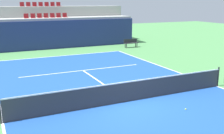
% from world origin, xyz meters
% --- Properties ---
extents(ground_plane, '(80.00, 80.00, 0.00)m').
position_xyz_m(ground_plane, '(0.00, 0.00, 0.00)').
color(ground_plane, '#4C8C4C').
extents(court_surface, '(11.00, 24.00, 0.01)m').
position_xyz_m(court_surface, '(0.00, 0.00, 0.01)').
color(court_surface, '#1E4C99').
rests_on(court_surface, ground_plane).
extents(baseline_far, '(11.00, 0.10, 0.00)m').
position_xyz_m(baseline_far, '(0.00, 11.95, 0.01)').
color(baseline_far, white).
rests_on(baseline_far, court_surface).
extents(sideline_left, '(0.10, 24.00, 0.00)m').
position_xyz_m(sideline_left, '(-5.45, 0.00, 0.01)').
color(sideline_left, white).
rests_on(sideline_left, court_surface).
extents(sideline_right, '(0.10, 24.00, 0.00)m').
position_xyz_m(sideline_right, '(5.45, 0.00, 0.01)').
color(sideline_right, white).
rests_on(sideline_right, court_surface).
extents(service_line_far, '(8.26, 0.10, 0.00)m').
position_xyz_m(service_line_far, '(0.00, 6.40, 0.01)').
color(service_line_far, white).
rests_on(service_line_far, court_surface).
extents(centre_service_line, '(0.10, 6.40, 0.00)m').
position_xyz_m(centre_service_line, '(0.00, 3.20, 0.01)').
color(centre_service_line, white).
rests_on(centre_service_line, court_surface).
extents(back_wall, '(17.84, 0.30, 2.73)m').
position_xyz_m(back_wall, '(0.00, 15.79, 1.37)').
color(back_wall, navy).
rests_on(back_wall, ground_plane).
extents(stands_tier_lower, '(17.84, 2.40, 2.94)m').
position_xyz_m(stands_tier_lower, '(0.00, 17.14, 1.47)').
color(stands_tier_lower, '#9E9E99').
rests_on(stands_tier_lower, ground_plane).
extents(stands_tier_upper, '(17.84, 2.40, 4.02)m').
position_xyz_m(stands_tier_upper, '(0.00, 19.54, 2.01)').
color(stands_tier_upper, '#9E9E99').
rests_on(stands_tier_upper, ground_plane).
extents(seating_row_lower, '(4.27, 0.44, 0.44)m').
position_xyz_m(seating_row_lower, '(-0.00, 17.24, 3.07)').
color(seating_row_lower, maroon).
rests_on(seating_row_lower, stands_tier_lower).
extents(seating_row_upper, '(4.27, 0.44, 0.44)m').
position_xyz_m(seating_row_upper, '(-0.00, 19.64, 4.15)').
color(seating_row_upper, maroon).
rests_on(seating_row_upper, stands_tier_upper).
extents(tennis_net, '(11.08, 0.08, 1.07)m').
position_xyz_m(tennis_net, '(0.00, 0.00, 0.51)').
color(tennis_net, black).
rests_on(tennis_net, court_surface).
extents(player_bench, '(1.50, 0.40, 0.85)m').
position_xyz_m(player_bench, '(7.51, 13.35, 0.51)').
color(player_bench, '#232328').
rests_on(player_bench, ground_plane).
extents(tennis_ball_0, '(0.07, 0.07, 0.07)m').
position_xyz_m(tennis_ball_0, '(1.70, -1.94, 0.04)').
color(tennis_ball_0, '#CCE033').
rests_on(tennis_ball_0, court_surface).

